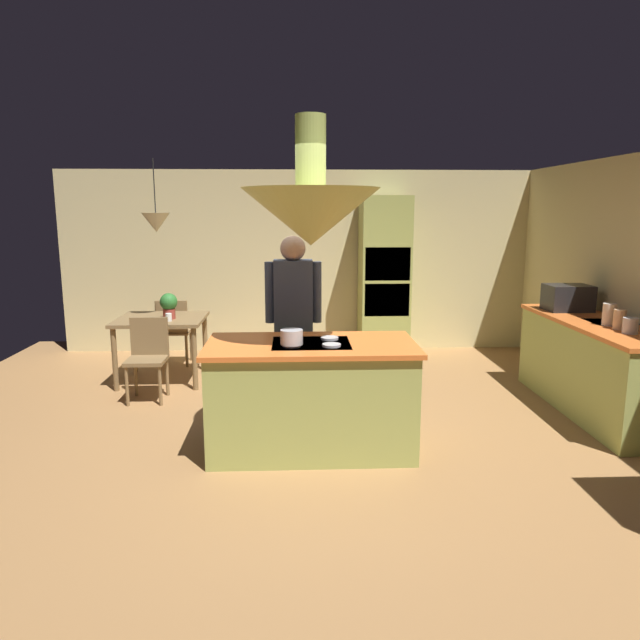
# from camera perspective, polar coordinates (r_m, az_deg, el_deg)

# --- Properties ---
(ground) EXTENTS (8.16, 8.16, 0.00)m
(ground) POSITION_cam_1_polar(r_m,az_deg,el_deg) (5.27, -0.91, -11.58)
(ground) COLOR #9E7042
(wall_back) EXTENTS (6.80, 0.10, 2.55)m
(wall_back) POSITION_cam_1_polar(r_m,az_deg,el_deg) (8.36, -1.62, 5.74)
(wall_back) COLOR beige
(wall_back) RESTS_ON ground
(kitchen_island) EXTENTS (1.73, 0.91, 0.94)m
(kitchen_island) POSITION_cam_1_polar(r_m,az_deg,el_deg) (4.92, -0.86, -7.45)
(kitchen_island) COLOR #A8B259
(kitchen_island) RESTS_ON ground
(counter_run_right) EXTENTS (0.73, 2.24, 0.92)m
(counter_run_right) POSITION_cam_1_polar(r_m,az_deg,el_deg) (6.42, 25.26, -4.11)
(counter_run_right) COLOR #A8B259
(counter_run_right) RESTS_ON ground
(oven_tower) EXTENTS (0.66, 0.62, 2.19)m
(oven_tower) POSITION_cam_1_polar(r_m,az_deg,el_deg) (8.07, 6.29, 4.20)
(oven_tower) COLOR #A8B259
(oven_tower) RESTS_ON ground
(dining_table) EXTENTS (1.00, 0.92, 0.76)m
(dining_table) POSITION_cam_1_polar(r_m,az_deg,el_deg) (7.08, -15.27, -0.60)
(dining_table) COLOR olive
(dining_table) RESTS_ON ground
(person_at_island) EXTENTS (0.53, 0.24, 1.77)m
(person_at_island) POSITION_cam_1_polar(r_m,az_deg,el_deg) (5.49, -2.62, 0.47)
(person_at_island) COLOR tan
(person_at_island) RESTS_ON ground
(range_hood) EXTENTS (1.10, 1.10, 1.00)m
(range_hood) POSITION_cam_1_polar(r_m,az_deg,el_deg) (4.68, -0.91, 10.41)
(range_hood) COLOR #A8B259
(pendant_light_over_table) EXTENTS (0.32, 0.32, 0.82)m
(pendant_light_over_table) POSITION_cam_1_polar(r_m,az_deg,el_deg) (6.96, -15.76, 9.19)
(pendant_light_over_table) COLOR beige
(chair_facing_island) EXTENTS (0.40, 0.40, 0.87)m
(chair_facing_island) POSITION_cam_1_polar(r_m,az_deg,el_deg) (6.47, -16.50, -3.10)
(chair_facing_island) COLOR olive
(chair_facing_island) RESTS_ON ground
(chair_by_back_wall) EXTENTS (0.40, 0.40, 0.87)m
(chair_by_back_wall) POSITION_cam_1_polar(r_m,az_deg,el_deg) (7.76, -14.13, -0.72)
(chair_by_back_wall) COLOR olive
(chair_by_back_wall) RESTS_ON ground
(potted_plant_on_table) EXTENTS (0.20, 0.20, 0.30)m
(potted_plant_on_table) POSITION_cam_1_polar(r_m,az_deg,el_deg) (6.93, -14.59, 1.48)
(potted_plant_on_table) COLOR #99382D
(potted_plant_on_table) RESTS_ON dining_table
(cup_on_table) EXTENTS (0.07, 0.07, 0.09)m
(cup_on_table) POSITION_cam_1_polar(r_m,az_deg,el_deg) (6.81, -14.60, 0.26)
(cup_on_table) COLOR white
(cup_on_table) RESTS_ON dining_table
(canister_flour) EXTENTS (0.13, 0.13, 0.14)m
(canister_flour) POSITION_cam_1_polar(r_m,az_deg,el_deg) (5.84, 28.12, -0.49)
(canister_flour) COLOR silver
(canister_flour) RESTS_ON counter_run_right
(canister_sugar) EXTENTS (0.11, 0.11, 0.19)m
(canister_sugar) POSITION_cam_1_polar(r_m,az_deg,el_deg) (5.99, 27.27, 0.05)
(canister_sugar) COLOR #E0B78C
(canister_sugar) RESTS_ON counter_run_right
(canister_tea) EXTENTS (0.12, 0.12, 0.21)m
(canister_tea) POSITION_cam_1_polar(r_m,az_deg,el_deg) (6.14, 26.46, 0.48)
(canister_tea) COLOR silver
(canister_tea) RESTS_ON counter_run_right
(microwave_on_counter) EXTENTS (0.46, 0.36, 0.28)m
(microwave_on_counter) POSITION_cam_1_polar(r_m,az_deg,el_deg) (6.88, 23.10, 2.02)
(microwave_on_counter) COLOR #232326
(microwave_on_counter) RESTS_ON counter_run_right
(cooking_pot_on_cooktop) EXTENTS (0.18, 0.18, 0.12)m
(cooking_pot_on_cooktop) POSITION_cam_1_polar(r_m,az_deg,el_deg) (4.65, -2.80, -1.68)
(cooking_pot_on_cooktop) COLOR #B2B2B7
(cooking_pot_on_cooktop) RESTS_ON kitchen_island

